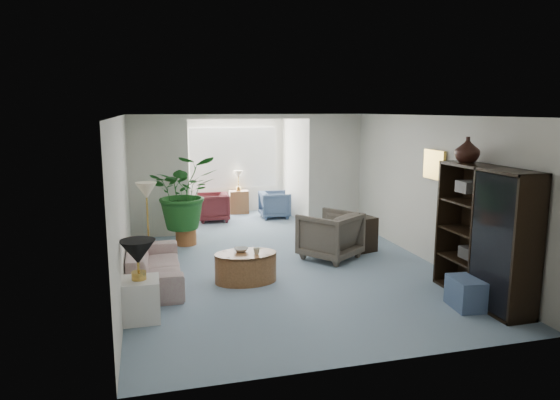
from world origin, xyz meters
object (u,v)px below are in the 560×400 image
object	(u,v)px
floor_lamp	(146,191)
coffee_cup	(257,251)
end_table	(140,300)
ottoman	(471,293)
entertainment_cabinet	(485,235)
sunroom_table	(239,202)
coffee_table	(246,267)
coffee_bowl	(241,250)
cabinet_urn	(467,150)
side_table_dark	(360,234)
sunroom_chair_blue	(275,205)
wingback_chair	(330,235)
table_lamp	(138,252)
plant_pot	(186,236)
sofa	(154,265)
sunroom_chair_maroon	(213,207)
framed_picture	(435,165)

from	to	relation	value
floor_lamp	coffee_cup	size ratio (longest dim) A/B	3.56
end_table	ottoman	bearing A→B (deg)	-9.69
entertainment_cabinet	sunroom_table	bearing A→B (deg)	107.61
floor_lamp	sunroom_table	size ratio (longest dim) A/B	0.62
coffee_table	coffee_bowl	world-z (taller)	coffee_bowl
floor_lamp	coffee_bowl	bearing A→B (deg)	-43.64
end_table	cabinet_urn	world-z (taller)	cabinet_urn
floor_lamp	side_table_dark	distance (m)	3.90
cabinet_urn	sunroom_chair_blue	world-z (taller)	cabinet_urn
wingback_chair	coffee_cup	bearing A→B (deg)	-4.50
table_lamp	coffee_cup	xyz separation A→B (m)	(1.70, 0.96, -0.38)
coffee_cup	end_table	bearing A→B (deg)	-150.43
floor_lamp	cabinet_urn	world-z (taller)	cabinet_urn
plant_pot	coffee_table	bearing A→B (deg)	-73.70
sunroom_table	entertainment_cabinet	bearing A→B (deg)	-72.39
table_lamp	cabinet_urn	world-z (taller)	cabinet_urn
table_lamp	floor_lamp	distance (m)	2.49
sunroom_table	sofa	bearing A→B (deg)	-114.16
cabinet_urn	side_table_dark	bearing A→B (deg)	105.30
coffee_cup	sunroom_table	bearing A→B (deg)	82.57
sofa	side_table_dark	distance (m)	3.81
table_lamp	sunroom_chair_maroon	xyz separation A→B (m)	(1.63, 5.46, -0.55)
coffee_cup	cabinet_urn	world-z (taller)	cabinet_urn
floor_lamp	coffee_table	world-z (taller)	floor_lamp
wingback_chair	side_table_dark	distance (m)	0.77
entertainment_cabinet	plant_pot	bearing A→B (deg)	132.57
entertainment_cabinet	sunroom_table	distance (m)	7.10
entertainment_cabinet	coffee_table	bearing A→B (deg)	151.84
ottoman	plant_pot	world-z (taller)	ottoman
floor_lamp	coffee_cup	xyz separation A→B (m)	(1.56, -1.50, -0.75)
sunroom_chair_blue	side_table_dark	bearing A→B (deg)	-163.78
coffee_table	entertainment_cabinet	world-z (taller)	entertainment_cabinet
framed_picture	coffee_cup	xyz separation A→B (m)	(-3.06, -0.17, -1.20)
coffee_cup	entertainment_cabinet	world-z (taller)	entertainment_cabinet
plant_pot	sunroom_table	bearing A→B (deg)	60.59
framed_picture	end_table	xyz separation A→B (m)	(-4.75, -1.13, -1.44)
plant_pot	table_lamp	bearing A→B (deg)	-103.58
side_table_dark	sunroom_table	distance (m)	4.31
table_lamp	sunroom_table	xyz separation A→B (m)	(2.38, 6.21, -0.59)
wingback_chair	sunroom_chair_maroon	bearing A→B (deg)	-101.87
sofa	entertainment_cabinet	bearing A→B (deg)	-113.05
coffee_table	coffee_cup	bearing A→B (deg)	-33.69
coffee_table	coffee_cup	xyz separation A→B (m)	(0.15, -0.10, 0.27)
plant_pot	sunroom_chair_maroon	size ratio (longest dim) A/B	0.55
table_lamp	coffee_cup	world-z (taller)	table_lamp
side_table_dark	sunroom_table	world-z (taller)	side_table_dark
end_table	sunroom_table	xyz separation A→B (m)	(2.38, 6.21, 0.03)
sunroom_chair_maroon	coffee_bowl	bearing A→B (deg)	0.97
end_table	floor_lamp	world-z (taller)	floor_lamp
sofa	plant_pot	xyz separation A→B (m)	(0.64, 2.13, -0.13)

